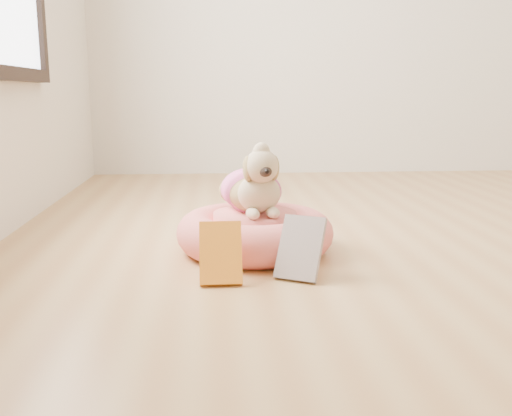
{
  "coord_description": "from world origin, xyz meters",
  "views": [
    {
      "loc": [
        -1.13,
        -1.97,
        0.59
      ],
      "look_at": [
        -0.98,
        0.06,
        0.18
      ],
      "focal_mm": 40.0,
      "sensor_mm": 36.0,
      "label": 1
    }
  ],
  "objects": [
    {
      "name": "book_yellow",
      "position": [
        -1.11,
        -0.23,
        0.1
      ],
      "size": [
        0.13,
        0.12,
        0.19
      ],
      "primitive_type": "cube",
      "rotation": [
        -0.5,
        0.0,
        0.0
      ],
      "color": "yellow",
      "rests_on": "floor"
    },
    {
      "name": "pet_bed",
      "position": [
        -0.98,
        0.11,
        0.07
      ],
      "size": [
        0.59,
        0.59,
        0.15
      ],
      "color": "#EF715D",
      "rests_on": "floor"
    },
    {
      "name": "book_white",
      "position": [
        -0.86,
        -0.2,
        0.1
      ],
      "size": [
        0.18,
        0.18,
        0.2
      ],
      "primitive_type": "cube",
      "rotation": [
        -0.54,
        0.0,
        -0.48
      ],
      "color": "white",
      "rests_on": "floor"
    },
    {
      "name": "dog",
      "position": [
        -0.98,
        0.12,
        0.29
      ],
      "size": [
        0.32,
        0.41,
        0.27
      ],
      "primitive_type": null,
      "rotation": [
        0.0,
        0.0,
        0.19
      ],
      "color": "olive",
      "rests_on": "pet_bed"
    }
  ]
}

